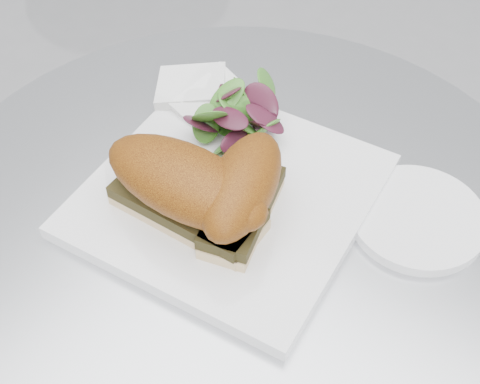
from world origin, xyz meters
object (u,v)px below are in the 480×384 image
at_px(sandwich_right, 242,192).
at_px(saucer, 417,218).
at_px(sandwich_left, 186,188).
at_px(plate, 229,195).

distance_m(sandwich_right, saucer, 0.19).
relative_size(sandwich_left, sandwich_right, 1.20).
bearing_deg(sandwich_right, saucer, 113.52).
distance_m(plate, sandwich_right, 0.07).
bearing_deg(sandwich_left, sandwich_right, 28.13).
bearing_deg(plate, sandwich_right, -34.18).
xyz_separation_m(plate, saucer, (0.18, 0.09, -0.00)).
bearing_deg(saucer, plate, -152.51).
relative_size(plate, saucer, 1.97).
bearing_deg(saucer, sandwich_left, -142.55).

